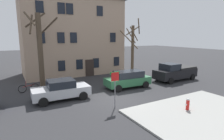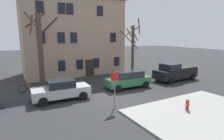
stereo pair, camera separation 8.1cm
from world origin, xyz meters
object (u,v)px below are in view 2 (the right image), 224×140
Objects in this scene: building_main at (73,30)px; fire_hydrant at (187,104)px; street_sign_pole at (115,83)px; car_green_wagon at (128,79)px; car_silver_sedan at (61,90)px; tree_bare_near at (40,47)px; bicycle_leaning at (29,88)px; tree_bare_mid at (133,48)px; pickup_truck_black at (175,72)px.

building_main is 16.15× the size of fire_hydrant.
fire_hydrant is at bearing -37.42° from street_sign_pole.
car_silver_sedan is at bearing -178.74° from car_green_wagon.
tree_bare_near is 3.98m from bicycle_leaning.
car_silver_sedan is 4.70m from street_sign_pole.
car_silver_sedan is at bearing -155.58° from tree_bare_mid.
tree_bare_mid is at bearing 24.42° from car_silver_sedan.
tree_bare_near reaches higher than tree_bare_mid.
tree_bare_near is (-5.00, -5.38, -1.87)m from building_main.
bicycle_leaning is at bearing -134.49° from building_main.
car_green_wagon is 0.85× the size of pickup_truck_black.
building_main is at bearing 98.45° from fire_hydrant.
fire_hydrant is 13.37m from bicycle_leaning.
pickup_truck_black is 6.57× the size of fire_hydrant.
building_main is at bearing 138.92° from tree_bare_mid.
pickup_truck_black is at bearing -18.33° from tree_bare_near.
building_main is at bearing 47.10° from tree_bare_near.
car_green_wagon is at bearing 1.26° from car_silver_sedan.
building_main is 11.93m from car_silver_sedan.
street_sign_pole is (-7.48, -8.28, -1.71)m from tree_bare_mid.
fire_hydrant is at bearing -81.55° from building_main.
fire_hydrant is (0.23, -6.73, -0.33)m from car_green_wagon.
fire_hydrant is at bearing -107.56° from tree_bare_mid.
street_sign_pole is (3.55, -8.15, -2.11)m from tree_bare_near.
pickup_truck_black is (12.96, 0.03, 0.15)m from car_silver_sedan.
car_silver_sedan is 6.53m from car_green_wagon.
street_sign_pole is at bearing -134.58° from car_green_wagon.
fire_hydrant is at bearing -44.26° from car_silver_sedan.
tree_bare_near is 14.69m from pickup_truck_black.
car_silver_sedan is 4.05m from bicycle_leaning.
building_main is 14.02m from pickup_truck_black.
building_main is at bearing 45.51° from bicycle_leaning.
building_main reaches higher than street_sign_pole.
bicycle_leaning is at bearing 124.92° from street_sign_pole.
building_main is 1.79× the size of tree_bare_near.
street_sign_pole reaches higher than bicycle_leaning.
pickup_truck_black reaches higher than car_green_wagon.
tree_bare_mid is 11.66m from car_silver_sedan.
building_main reaches higher than bicycle_leaning.
pickup_truck_black is 9.08m from fire_hydrant.
street_sign_pole is at bearing -51.60° from car_silver_sedan.
tree_bare_near is 2.81× the size of street_sign_pole.
tree_bare_near is 1.37× the size of pickup_truck_black.
tree_bare_mid is 12.85m from bicycle_leaning.
pickup_truck_black is at bearing 46.88° from fire_hydrant.
tree_bare_mid reaches higher than pickup_truck_black.
tree_bare_mid is at bearing 47.93° from street_sign_pole.
building_main is 14.18m from street_sign_pole.
tree_bare_mid is 11.29m from street_sign_pole.
tree_bare_near reaches higher than street_sign_pole.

